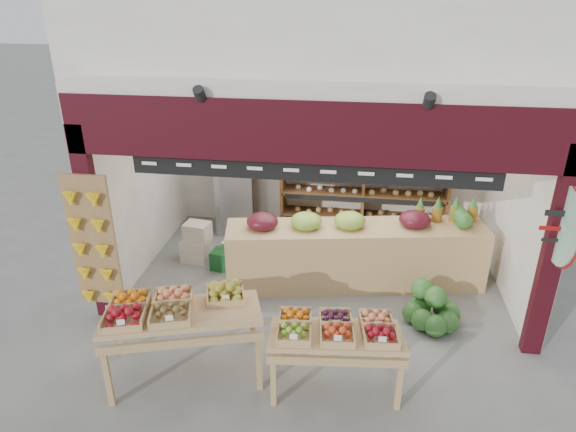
# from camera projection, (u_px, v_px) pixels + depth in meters

# --- Properties ---
(ground) EXTENTS (60.00, 60.00, 0.00)m
(ground) POSITION_uv_depth(u_px,v_px,m) (315.00, 287.00, 7.62)
(ground) COLOR slate
(ground) RESTS_ON ground
(banana_board) EXTENTS (0.60, 0.15, 1.80)m
(banana_board) POSITION_uv_depth(u_px,v_px,m) (92.00, 245.00, 6.46)
(banana_board) COLOR olive
(banana_board) RESTS_ON ground
(gift_sign) EXTENTS (0.04, 0.93, 0.92)m
(gift_sign) POSITION_uv_depth(u_px,v_px,m) (563.00, 226.00, 5.51)
(gift_sign) COLOR #A3CDB4
(gift_sign) RESTS_ON ground
(back_shelving) EXTENTS (2.89, 0.47, 1.79)m
(back_shelving) POSITION_uv_depth(u_px,v_px,m) (364.00, 172.00, 8.83)
(back_shelving) COLOR brown
(back_shelving) RESTS_ON ground
(refrigerator) EXTENTS (0.81, 0.81, 1.79)m
(refrigerator) POSITION_uv_depth(u_px,v_px,m) (240.00, 185.00, 9.00)
(refrigerator) COLOR #AAADB1
(refrigerator) RESTS_ON ground
(cardboard_stack) EXTENTS (1.03, 0.74, 0.67)m
(cardboard_stack) POSITION_uv_depth(u_px,v_px,m) (211.00, 248.00, 8.23)
(cardboard_stack) COLOR silver
(cardboard_stack) RESTS_ON ground
(mid_counter) EXTENTS (3.81, 1.37, 1.16)m
(mid_counter) POSITION_uv_depth(u_px,v_px,m) (354.00, 253.00, 7.53)
(mid_counter) COLOR tan
(mid_counter) RESTS_ON ground
(display_table_left) EXTENTS (1.91, 1.40, 1.08)m
(display_table_left) POSITION_uv_depth(u_px,v_px,m) (172.00, 310.00, 5.66)
(display_table_left) COLOR tan
(display_table_left) RESTS_ON ground
(display_table_right) EXTENTS (1.50, 0.93, 0.93)m
(display_table_right) POSITION_uv_depth(u_px,v_px,m) (336.00, 331.00, 5.50)
(display_table_right) COLOR tan
(display_table_right) RESTS_ON ground
(watermelon_pile) EXTENTS (0.76, 0.73, 0.56)m
(watermelon_pile) POSITION_uv_depth(u_px,v_px,m) (432.00, 310.00, 6.74)
(watermelon_pile) COLOR #1B4A18
(watermelon_pile) RESTS_ON ground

